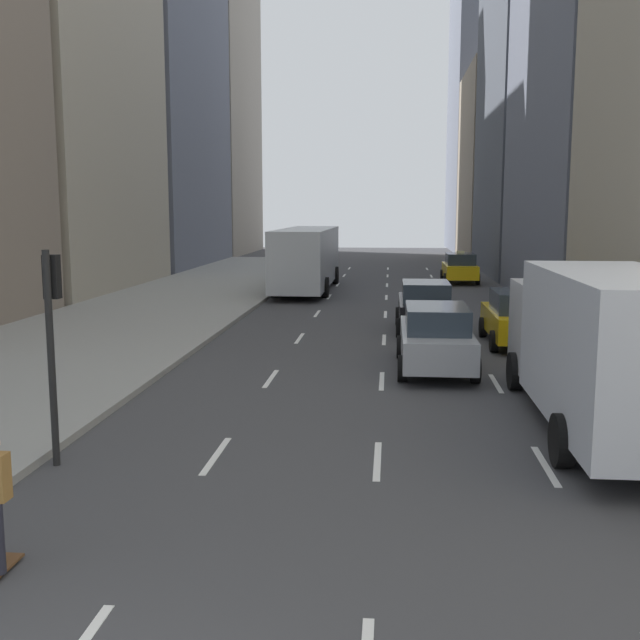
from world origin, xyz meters
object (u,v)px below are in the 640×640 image
taxi_lead (460,268)px  city_bus (307,257)px  sedan_black_near (425,306)px  box_truck (601,344)px  traffic_light_pole (52,322)px  sedan_silver_behind (436,337)px  taxi_second (518,317)px

taxi_lead → city_bus: 9.76m
taxi_lead → sedan_black_near: 18.14m
box_truck → traffic_light_pole: 9.97m
sedan_black_near → sedan_silver_behind: bearing=-90.0°
sedan_black_near → taxi_second: bearing=-40.1°
taxi_lead → taxi_second: same height
sedan_silver_behind → box_truck: (2.80, -5.26, 0.82)m
city_bus → box_truck: size_ratio=1.38×
city_bus → traffic_light_pole: size_ratio=3.23×
taxi_second → box_truck: bearing=-90.0°
sedan_black_near → box_truck: box_truck is taller
taxi_lead → traffic_light_pole: 33.79m
sedan_black_near → traffic_light_pole: (-6.75, -14.45, 1.51)m
city_bus → sedan_silver_behind: bearing=-73.9°
sedan_silver_behind → traffic_light_pole: bearing=-130.0°
taxi_lead → city_bus: size_ratio=0.38×
taxi_lead → box_truck: size_ratio=0.52×
sedan_black_near → box_truck: (2.80, -11.66, 0.81)m
taxi_second → traffic_light_pole: bearing=-128.3°
sedan_silver_behind → traffic_light_pole: (-6.75, -8.05, 1.52)m
taxi_second → city_bus: city_bus is taller
taxi_lead → traffic_light_pole: traffic_light_pole is taller
taxi_lead → sedan_silver_behind: taxi_lead is taller
sedan_black_near → box_truck: size_ratio=0.54×
sedan_silver_behind → city_bus: (-5.61, 19.45, 0.90)m
taxi_second → sedan_black_near: (-2.80, 2.36, 0.02)m
city_bus → taxi_second: bearing=-61.4°
taxi_lead → city_bus: (-8.41, -4.88, 0.91)m
sedan_silver_behind → box_truck: size_ratio=0.57×
taxi_lead → traffic_light_pole: size_ratio=1.22×
taxi_second → sedan_silver_behind: (-2.80, -4.05, 0.01)m
taxi_second → box_truck: box_truck is taller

